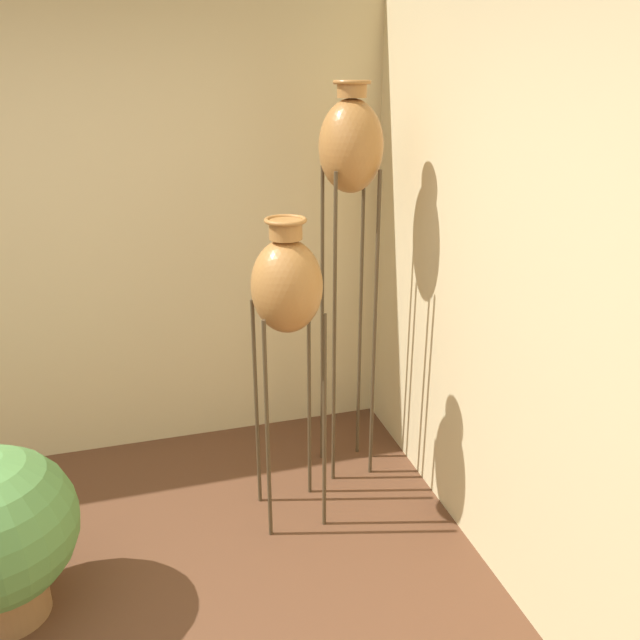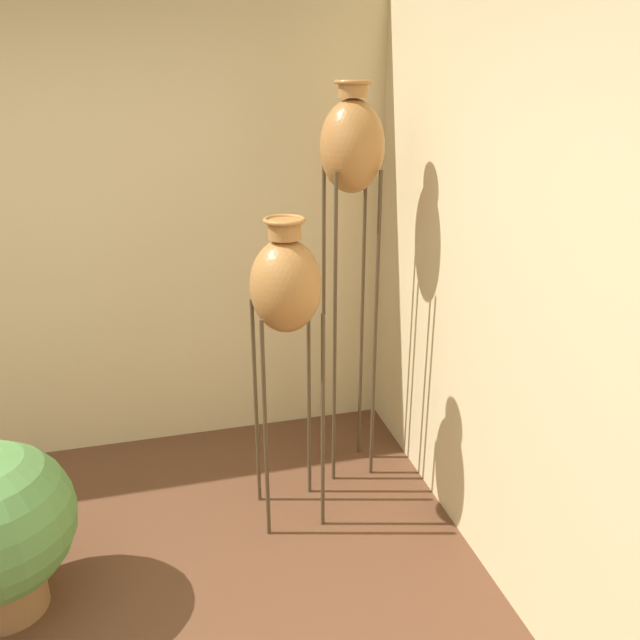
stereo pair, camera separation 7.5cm
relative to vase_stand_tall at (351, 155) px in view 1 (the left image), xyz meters
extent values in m
cube|color=beige|center=(-1.58, 0.63, -0.45)|extent=(7.94, 0.06, 2.70)
cube|color=beige|center=(0.42, -1.37, -0.45)|extent=(0.06, 7.94, 2.70)
cylinder|color=#473823|center=(-0.11, -0.11, -0.93)|extent=(0.02, 0.02, 1.74)
cylinder|color=#473823|center=(0.11, -0.11, -0.93)|extent=(0.02, 0.02, 1.74)
cylinder|color=#473823|center=(-0.11, 0.11, -0.93)|extent=(0.02, 0.02, 1.74)
cylinder|color=#473823|center=(0.11, 0.11, -0.93)|extent=(0.02, 0.02, 1.74)
torus|color=#473823|center=(0.00, 0.00, -0.06)|extent=(0.24, 0.24, 0.02)
ellipsoid|color=#A87038|center=(0.00, 0.00, 0.04)|extent=(0.32, 0.32, 0.45)
cylinder|color=#A87038|center=(0.00, 0.00, 0.30)|extent=(0.14, 0.14, 0.07)
torus|color=#A87038|center=(0.00, 0.00, 0.34)|extent=(0.19, 0.19, 0.02)
cylinder|color=#473823|center=(-0.56, -0.48, -1.22)|extent=(0.02, 0.02, 1.16)
cylinder|color=#473823|center=(-0.28, -0.48, -1.22)|extent=(0.02, 0.02, 1.16)
cylinder|color=#473823|center=(-0.56, -0.20, -1.22)|extent=(0.02, 0.02, 1.16)
cylinder|color=#473823|center=(-0.28, -0.20, -1.22)|extent=(0.02, 0.02, 1.16)
torus|color=#473823|center=(-0.42, -0.34, -0.64)|extent=(0.29, 0.29, 0.02)
ellipsoid|color=#A87038|center=(-0.42, -0.34, -0.54)|extent=(0.33, 0.33, 0.44)
cylinder|color=#A87038|center=(-0.42, -0.34, -0.27)|extent=(0.15, 0.15, 0.09)
torus|color=#A87038|center=(-0.42, -0.34, -0.23)|extent=(0.19, 0.19, 0.02)
cylinder|color=olive|center=(-1.73, -0.67, -1.70)|extent=(0.31, 0.31, 0.21)
torus|color=olive|center=(-1.73, -0.67, -1.59)|extent=(0.34, 0.34, 0.02)
camera|label=1|loc=(-1.03, -3.00, 0.35)|focal=35.00mm
camera|label=2|loc=(-0.96, -3.02, 0.35)|focal=35.00mm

